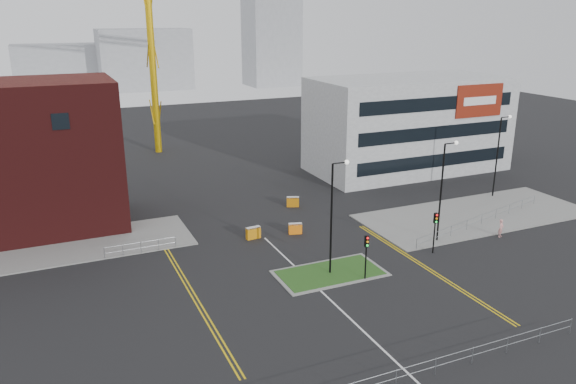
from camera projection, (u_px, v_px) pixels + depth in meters
name	position (u px, v px, depth m)	size (l,w,h in m)	color
ground	(360.00, 328.00, 36.70)	(200.00, 200.00, 0.00)	black
pavement_left	(27.00, 253.00, 48.15)	(28.00, 8.00, 0.12)	slate
pavement_right	(475.00, 215.00, 57.37)	(24.00, 10.00, 0.12)	slate
island_kerb	(330.00, 273.00, 44.43)	(8.60, 4.60, 0.08)	slate
grass_island	(330.00, 273.00, 44.43)	(8.00, 4.00, 0.12)	#234A18
office_block	(408.00, 124.00, 72.79)	(25.00, 12.20, 12.00)	#9DA0A2
streetlamp_island	(334.00, 209.00, 42.89)	(1.46, 0.36, 9.18)	black
streetlamp_right_near	(444.00, 184.00, 49.26)	(1.46, 0.36, 9.18)	black
streetlamp_right_far	(499.00, 150.00, 61.64)	(1.46, 0.36, 9.18)	black
traffic_light_island	(366.00, 249.00, 42.68)	(0.28, 0.33, 3.65)	black
traffic_light_right	(435.00, 225.00, 47.51)	(0.28, 0.33, 3.65)	black
railing_front	(416.00, 369.00, 31.23)	(24.05, 0.05, 1.10)	gray
railing_left	(141.00, 246.00, 47.92)	(6.05, 0.05, 1.10)	gray
railing_right	(482.00, 218.00, 54.40)	(19.05, 5.05, 1.10)	gray
centre_line	(345.00, 314.00, 38.44)	(0.15, 30.00, 0.01)	silver
yellow_left_a	(187.00, 289.00, 41.95)	(0.12, 24.00, 0.01)	gold
yellow_left_b	(191.00, 288.00, 42.06)	(0.12, 24.00, 0.01)	gold
yellow_right_a	(423.00, 267.00, 45.59)	(0.12, 20.00, 0.01)	gold
yellow_right_b	(426.00, 266.00, 45.71)	(0.12, 20.00, 0.01)	gold
skyline_b	(145.00, 59.00, 151.46)	(24.00, 12.00, 16.00)	gray
skyline_c	(271.00, 35.00, 158.78)	(14.00, 12.00, 28.00)	gray
skyline_d	(72.00, 66.00, 153.84)	(30.00, 12.00, 12.00)	gray
pedestrian	(501.00, 228.00, 51.57)	(0.62, 0.41, 1.70)	pink
barrier_left	(253.00, 232.00, 51.21)	(1.38, 0.58, 1.13)	orange
barrier_mid	(295.00, 228.00, 52.35)	(1.31, 0.72, 1.05)	orange
barrier_right	(293.00, 201.00, 59.76)	(1.37, 0.92, 1.10)	#C5720A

